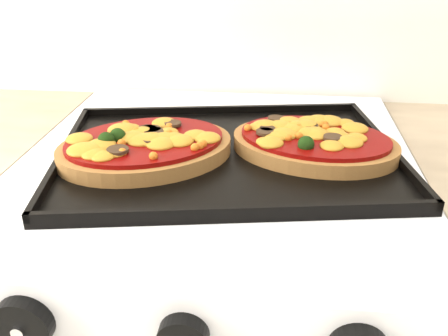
# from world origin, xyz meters

# --- Properties ---
(control_panel) EXTENTS (0.60, 0.02, 0.09)m
(control_panel) POSITION_xyz_m (0.01, 1.39, 0.85)
(control_panel) COLOR white
(control_panel) RESTS_ON stove
(knob_left) EXTENTS (0.06, 0.02, 0.06)m
(knob_left) POSITION_xyz_m (-0.16, 1.37, 0.85)
(knob_left) COLOR black
(knob_left) RESTS_ON control_panel
(baking_tray) EXTENTS (0.54, 0.44, 0.02)m
(baking_tray) POSITION_xyz_m (0.02, 1.67, 0.92)
(baking_tray) COLOR black
(baking_tray) RESTS_ON stove
(pizza_left) EXTENTS (0.31, 0.28, 0.04)m
(pizza_left) POSITION_xyz_m (-0.09, 1.65, 0.94)
(pizza_left) COLOR olive
(pizza_left) RESTS_ON baking_tray
(pizza_right) EXTENTS (0.28, 0.23, 0.04)m
(pizza_right) POSITION_xyz_m (0.15, 1.69, 0.94)
(pizza_right) COLOR olive
(pizza_right) RESTS_ON baking_tray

